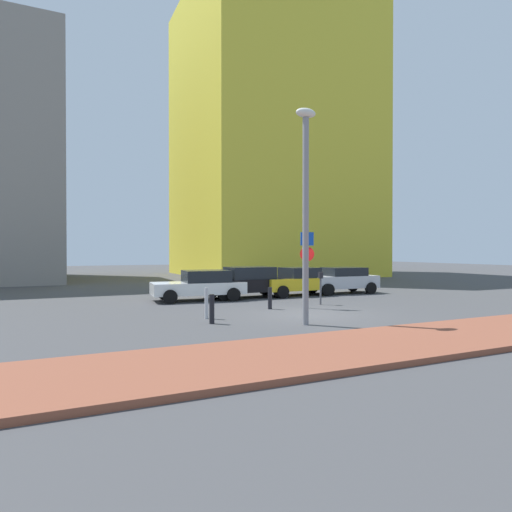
# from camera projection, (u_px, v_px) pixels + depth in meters

# --- Properties ---
(ground_plane) EXTENTS (120.00, 120.00, 0.00)m
(ground_plane) POSITION_uv_depth(u_px,v_px,m) (308.00, 314.00, 16.08)
(ground_plane) COLOR #424244
(sidewalk_brick) EXTENTS (40.00, 3.30, 0.14)m
(sidewalk_brick) POSITION_uv_depth(u_px,v_px,m) (421.00, 340.00, 11.08)
(sidewalk_brick) COLOR brown
(sidewalk_brick) RESTS_ON ground
(parked_car_white) EXTENTS (4.47, 2.32, 1.43)m
(parked_car_white) POSITION_uv_depth(u_px,v_px,m) (200.00, 285.00, 20.51)
(parked_car_white) COLOR white
(parked_car_white) RESTS_ON ground
(parked_car_black) EXTENTS (4.37, 1.98, 1.56)m
(parked_car_black) POSITION_uv_depth(u_px,v_px,m) (247.00, 282.00, 21.71)
(parked_car_black) COLOR black
(parked_car_black) RESTS_ON ground
(parked_car_yellow) EXTENTS (4.00, 2.14, 1.48)m
(parked_car_yellow) POSITION_uv_depth(u_px,v_px,m) (297.00, 281.00, 22.80)
(parked_car_yellow) COLOR gold
(parked_car_yellow) RESTS_ON ground
(parked_car_silver) EXTENTS (4.06, 2.05, 1.45)m
(parked_car_silver) POSITION_uv_depth(u_px,v_px,m) (342.00, 280.00, 23.90)
(parked_car_silver) COLOR #B7BABF
(parked_car_silver) RESTS_ON ground
(parking_sign_post) EXTENTS (0.58, 0.20, 3.17)m
(parking_sign_post) POSITION_uv_depth(u_px,v_px,m) (307.00, 260.00, 17.66)
(parking_sign_post) COLOR gray
(parking_sign_post) RESTS_ON ground
(parking_meter) EXTENTS (0.18, 0.14, 1.44)m
(parking_meter) POSITION_uv_depth(u_px,v_px,m) (321.00, 284.00, 18.89)
(parking_meter) COLOR #4C4C51
(parking_meter) RESTS_ON ground
(street_lamp) EXTENTS (0.70, 0.36, 6.91)m
(street_lamp) POSITION_uv_depth(u_px,v_px,m) (306.00, 197.00, 13.69)
(street_lamp) COLOR gray
(street_lamp) RESTS_ON ground
(traffic_bollard_near) EXTENTS (0.17, 0.17, 0.96)m
(traffic_bollard_near) POSITION_uv_depth(u_px,v_px,m) (212.00, 309.00, 13.93)
(traffic_bollard_near) COLOR black
(traffic_bollard_near) RESTS_ON ground
(traffic_bollard_mid) EXTENTS (0.13, 0.13, 1.08)m
(traffic_bollard_mid) POSITION_uv_depth(u_px,v_px,m) (206.00, 303.00, 14.97)
(traffic_bollard_mid) COLOR #B7B7BC
(traffic_bollard_mid) RESTS_ON ground
(traffic_bollard_far) EXTENTS (0.17, 0.17, 0.89)m
(traffic_bollard_far) POSITION_uv_depth(u_px,v_px,m) (270.00, 298.00, 17.43)
(traffic_bollard_far) COLOR black
(traffic_bollard_far) RESTS_ON ground
(building_colorful_midrise) EXTENTS (16.51, 16.44, 27.15)m
(building_colorful_midrise) POSITION_uv_depth(u_px,v_px,m) (270.00, 139.00, 42.80)
(building_colorful_midrise) COLOR gold
(building_colorful_midrise) RESTS_ON ground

